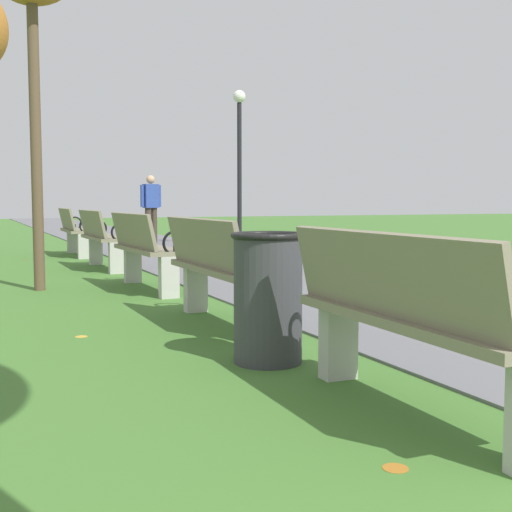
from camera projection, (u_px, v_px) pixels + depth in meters
The scene contains 10 objects.
paved_walkway at pixel (120, 238), 18.01m from camera, with size 2.97×44.00×0.02m, color slate.
park_bench_2 at pixel (408, 318), 3.14m from camera, with size 0.50×1.61×0.90m.
park_bench_3 at pixel (218, 268), 5.46m from camera, with size 0.48×1.60×0.90m.
park_bench_4 at pixel (145, 249), 7.67m from camera, with size 0.51×1.61×0.90m.
park_bench_5 at pixel (101, 237), 10.04m from camera, with size 0.49×1.61×0.90m.
park_bench_6 at pixel (75, 230), 12.44m from camera, with size 0.50×1.61×0.90m.
pedestrian_walking at pixel (151, 205), 15.69m from camera, with size 0.52×0.28×1.62m.
trash_bin at pixel (268, 297), 4.23m from camera, with size 0.48×0.48×0.84m.
lamp_post at pixel (239, 144), 14.69m from camera, with size 0.28×0.28×3.48m.
scattered_leaves at pixel (226, 307), 6.38m from camera, with size 4.98×15.87×0.02m.
Camera 1 is at (-2.42, 0.05, 1.04)m, focal length 46.34 mm.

